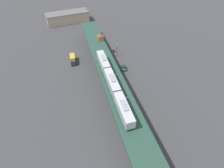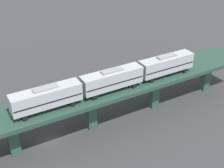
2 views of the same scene
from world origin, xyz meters
TOP-DOWN VIEW (x-y plane):
  - ground_plane at (0.00, 0.00)m, footprint 400.00×400.00m
  - elevated_viaduct at (-0.04, -0.18)m, footprint 29.06×91.51m
  - subway_train at (-4.17, -11.73)m, footprint 11.17×36.86m
  - street_car_green at (10.76, 3.93)m, footprint 3.34×4.75m

SIDE VIEW (x-z plane):
  - ground_plane at x=0.00m, z-range 0.00..0.00m
  - street_car_green at x=10.76m, z-range -0.01..1.88m
  - elevated_viaduct at x=-0.04m, z-range 2.82..10.68m
  - subway_train at x=-4.17m, z-range 8.18..12.63m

